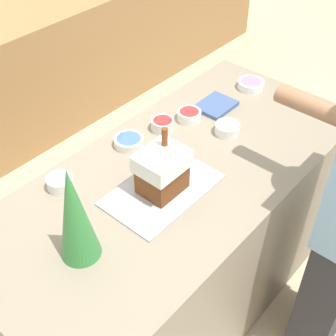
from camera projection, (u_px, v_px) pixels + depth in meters
The scene contains 12 objects.
ground_plane at pixel (176, 296), 2.56m from camera, with size 12.00×12.00×0.00m, color #C6B28E.
kitchen_island at pixel (177, 242), 2.25m from camera, with size 1.82×0.83×0.92m.
baking_tray at pixel (162, 190), 1.86m from camera, with size 0.46×0.29×0.01m.
gingerbread_house at pixel (162, 171), 1.80m from camera, with size 0.19×0.16×0.26m.
decorative_tree at pixel (74, 214), 1.50m from camera, with size 0.14×0.14×0.39m.
candy_bowl_far_left at pixel (60, 182), 1.86m from camera, with size 0.11×0.11×0.05m.
candy_bowl_center_rear at pixel (189, 115), 2.21m from camera, with size 0.11×0.11×0.05m.
candy_bowl_beside_tree at pixel (227, 128), 2.13m from camera, with size 0.11×0.11×0.05m.
candy_bowl_near_tray_right at pixel (251, 84), 2.43m from camera, with size 0.14×0.14×0.04m.
candy_bowl_near_tray_left at pixel (129, 141), 2.07m from camera, with size 0.13×0.13×0.04m.
candy_bowl_far_right at pixel (163, 124), 2.15m from camera, with size 0.11×0.11×0.05m.
cookbook at pixel (216, 106), 2.30m from camera, with size 0.19×0.15×0.02m.
Camera 1 is at (-1.13, -0.92, 2.21)m, focal length 50.00 mm.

